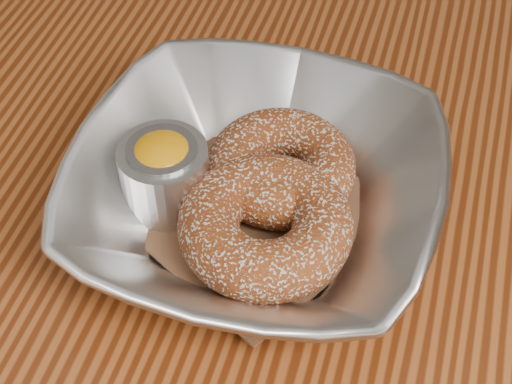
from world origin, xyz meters
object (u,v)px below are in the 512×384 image
(ramekin, at_px, (164,172))
(serving_bowl, at_px, (256,193))
(donut_back, at_px, (281,167))
(table, at_px, (327,341))
(donut_front, at_px, (266,225))

(ramekin, bearing_deg, serving_bowl, 4.96)
(donut_back, bearing_deg, serving_bowl, -108.41)
(serving_bowl, bearing_deg, ramekin, -175.04)
(table, relative_size, serving_bowl, 5.00)
(table, height_order, donut_front, donut_front)
(donut_front, relative_size, ramekin, 1.88)
(table, distance_m, ramekin, 0.18)
(table, relative_size, donut_back, 11.94)
(donut_back, relative_size, ramekin, 1.71)
(serving_bowl, distance_m, ramekin, 0.06)
(serving_bowl, height_order, donut_front, serving_bowl)
(table, distance_m, donut_back, 0.14)
(serving_bowl, distance_m, donut_back, 0.03)
(serving_bowl, bearing_deg, table, -17.09)
(donut_back, xyz_separation_m, donut_front, (0.00, -0.05, 0.00))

